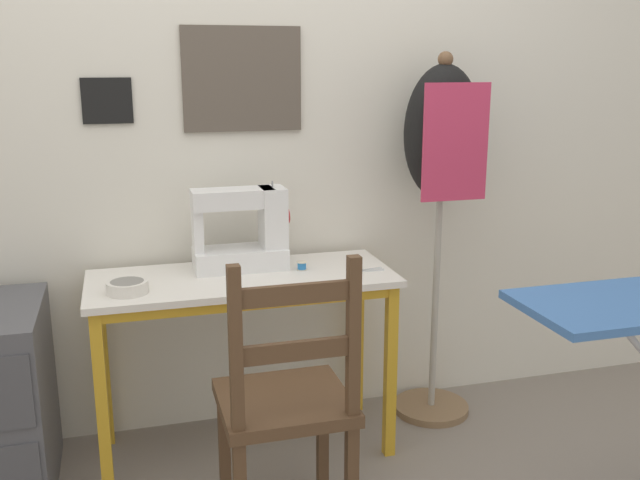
{
  "coord_description": "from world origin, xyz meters",
  "views": [
    {
      "loc": [
        -0.41,
        -2.26,
        1.47
      ],
      "look_at": [
        0.29,
        0.21,
        0.83
      ],
      "focal_mm": 40.0,
      "sensor_mm": 36.0,
      "label": 1
    }
  ],
  "objects_px": {
    "fabric_bowl": "(127,287)",
    "dress_form": "(442,157)",
    "scissors": "(362,271)",
    "thread_spool_near_machine": "(302,266)",
    "sewing_machine": "(245,231)",
    "wooden_chair": "(286,405)"
  },
  "relations": [
    {
      "from": "fabric_bowl",
      "to": "dress_form",
      "type": "xyz_separation_m",
      "value": [
        1.23,
        0.18,
        0.37
      ]
    },
    {
      "from": "scissors",
      "to": "thread_spool_near_machine",
      "type": "distance_m",
      "value": 0.23
    },
    {
      "from": "sewing_machine",
      "to": "wooden_chair",
      "type": "height_order",
      "value": "sewing_machine"
    },
    {
      "from": "scissors",
      "to": "dress_form",
      "type": "bearing_deg",
      "value": 22.24
    },
    {
      "from": "thread_spool_near_machine",
      "to": "dress_form",
      "type": "distance_m",
      "value": 0.71
    },
    {
      "from": "fabric_bowl",
      "to": "dress_form",
      "type": "height_order",
      "value": "dress_form"
    },
    {
      "from": "sewing_machine",
      "to": "wooden_chair",
      "type": "bearing_deg",
      "value": -89.62
    },
    {
      "from": "sewing_machine",
      "to": "thread_spool_near_machine",
      "type": "relative_size",
      "value": 9.0
    },
    {
      "from": "fabric_bowl",
      "to": "thread_spool_near_machine",
      "type": "relative_size",
      "value": 3.48
    },
    {
      "from": "wooden_chair",
      "to": "dress_form",
      "type": "bearing_deg",
      "value": 38.76
    },
    {
      "from": "fabric_bowl",
      "to": "wooden_chair",
      "type": "bearing_deg",
      "value": -45.38
    },
    {
      "from": "scissors",
      "to": "fabric_bowl",
      "type": "bearing_deg",
      "value": -178.4
    },
    {
      "from": "scissors",
      "to": "wooden_chair",
      "type": "height_order",
      "value": "wooden_chair"
    },
    {
      "from": "sewing_machine",
      "to": "dress_form",
      "type": "bearing_deg",
      "value": -0.54
    },
    {
      "from": "wooden_chair",
      "to": "dress_form",
      "type": "height_order",
      "value": "dress_form"
    },
    {
      "from": "thread_spool_near_machine",
      "to": "wooden_chair",
      "type": "distance_m",
      "value": 0.65
    },
    {
      "from": "sewing_machine",
      "to": "fabric_bowl",
      "type": "height_order",
      "value": "sewing_machine"
    },
    {
      "from": "scissors",
      "to": "sewing_machine",
      "type": "bearing_deg",
      "value": 158.11
    },
    {
      "from": "sewing_machine",
      "to": "thread_spool_near_machine",
      "type": "bearing_deg",
      "value": -22.33
    },
    {
      "from": "thread_spool_near_machine",
      "to": "wooden_chair",
      "type": "bearing_deg",
      "value": -109.1
    },
    {
      "from": "sewing_machine",
      "to": "thread_spool_near_machine",
      "type": "xyz_separation_m",
      "value": [
        0.2,
        -0.08,
        -0.13
      ]
    },
    {
      "from": "wooden_chair",
      "to": "sewing_machine",
      "type": "bearing_deg",
      "value": 90.38
    }
  ]
}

